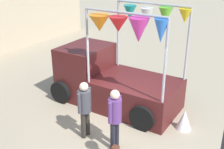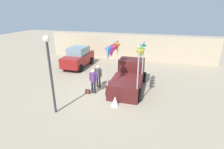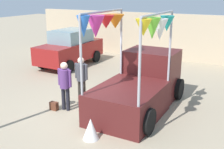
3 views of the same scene
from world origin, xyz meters
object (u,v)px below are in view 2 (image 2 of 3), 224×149
(parked_car, at_px, (78,57))
(street_lamp, at_px, (50,65))
(person_customer, at_px, (93,79))
(folded_kite_bundle_white, at_px, (115,101))
(vendor_truck, at_px, (129,75))
(handbag, at_px, (88,92))
(person_vendor, at_px, (98,74))

(parked_car, relative_size, street_lamp, 0.98)
(street_lamp, bearing_deg, parked_car, 106.77)
(person_customer, distance_m, folded_kite_bundle_white, 2.27)
(vendor_truck, distance_m, handbag, 3.03)
(person_vendor, bearing_deg, folded_kite_bundle_white, -50.69)
(vendor_truck, bearing_deg, person_customer, -144.55)
(handbag, distance_m, street_lamp, 3.65)
(person_customer, bearing_deg, folded_kite_bundle_white, -34.66)
(handbag, xyz_separation_m, folded_kite_bundle_white, (2.13, -1.03, 0.16))
(vendor_truck, height_order, folded_kite_bundle_white, vendor_truck)
(vendor_truck, relative_size, street_lamp, 0.99)
(handbag, xyz_separation_m, street_lamp, (-0.79, -2.52, 2.52))
(parked_car, bearing_deg, vendor_truck, -32.09)
(person_vendor, bearing_deg, person_customer, -90.10)
(person_vendor, xyz_separation_m, handbag, (-0.35, -1.14, -0.84))
(street_lamp, height_order, folded_kite_bundle_white, street_lamp)
(person_customer, bearing_deg, person_vendor, 89.90)
(parked_car, relative_size, folded_kite_bundle_white, 6.67)
(parked_car, xyz_separation_m, folded_kite_bundle_white, (5.22, -6.14, -0.64))
(street_lamp, bearing_deg, folded_kite_bundle_white, 27.10)
(vendor_truck, height_order, person_customer, vendor_truck)
(vendor_truck, height_order, street_lamp, street_lamp)
(parked_car, xyz_separation_m, street_lamp, (2.30, -7.63, 1.71))
(person_vendor, xyz_separation_m, street_lamp, (-1.14, -3.66, 1.68))
(parked_car, bearing_deg, handbag, -58.84)
(folded_kite_bundle_white, bearing_deg, person_customer, 145.34)
(person_vendor, relative_size, folded_kite_bundle_white, 2.70)
(vendor_truck, distance_m, street_lamp, 5.54)
(parked_car, xyz_separation_m, person_customer, (3.44, -4.91, 0.05))
(parked_car, height_order, person_vendor, parked_car)
(person_customer, xyz_separation_m, person_vendor, (0.00, 0.94, -0.02))
(street_lamp, bearing_deg, person_vendor, 72.70)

